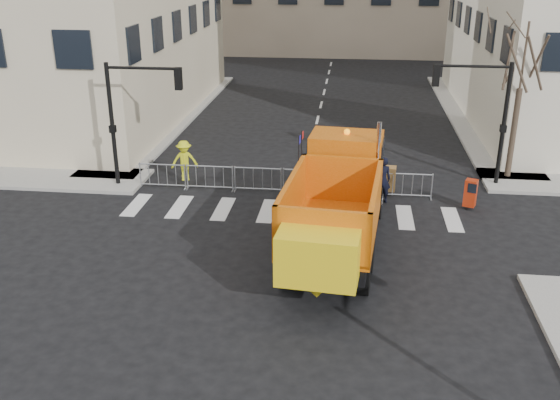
# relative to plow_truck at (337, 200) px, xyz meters

# --- Properties ---
(ground) EXTENTS (120.00, 120.00, 0.00)m
(ground) POSITION_rel_plow_truck_xyz_m (-1.71, -2.27, -1.89)
(ground) COLOR black
(ground) RESTS_ON ground
(sidewalk_back) EXTENTS (64.00, 5.00, 0.15)m
(sidewalk_back) POSITION_rel_plow_truck_xyz_m (-1.71, 6.23, -1.81)
(sidewalk_back) COLOR gray
(sidewalk_back) RESTS_ON ground
(traffic_light_left) EXTENTS (0.18, 0.18, 5.40)m
(traffic_light_left) POSITION_rel_plow_truck_xyz_m (-9.71, 5.23, 0.81)
(traffic_light_left) COLOR black
(traffic_light_left) RESTS_ON ground
(traffic_light_right) EXTENTS (0.18, 0.18, 5.40)m
(traffic_light_right) POSITION_rel_plow_truck_xyz_m (6.79, 7.23, 0.81)
(traffic_light_right) COLOR black
(traffic_light_right) RESTS_ON ground
(crowd_barriers) EXTENTS (12.60, 0.60, 1.10)m
(crowd_barriers) POSITION_rel_plow_truck_xyz_m (-2.46, 5.33, -1.34)
(crowd_barriers) COLOR #9EA0A5
(crowd_barriers) RESTS_ON ground
(street_tree) EXTENTS (3.00, 3.00, 7.50)m
(street_tree) POSITION_rel_plow_truck_xyz_m (7.49, 8.23, 1.86)
(street_tree) COLOR #382B21
(street_tree) RESTS_ON ground
(plow_truck) EXTENTS (4.07, 11.16, 4.25)m
(plow_truck) POSITION_rel_plow_truck_xyz_m (0.00, 0.00, 0.00)
(plow_truck) COLOR black
(plow_truck) RESTS_ON ground
(cop_a) EXTENTS (0.77, 0.55, 1.96)m
(cop_a) POSITION_rel_plow_truck_xyz_m (1.70, 4.73, -0.91)
(cop_a) COLOR black
(cop_a) RESTS_ON ground
(cop_b) EXTENTS (0.82, 0.64, 1.69)m
(cop_b) POSITION_rel_plow_truck_xyz_m (1.12, 4.73, -1.04)
(cop_b) COLOR black
(cop_b) RESTS_ON ground
(cop_c) EXTENTS (0.74, 1.17, 1.86)m
(cop_c) POSITION_rel_plow_truck_xyz_m (1.19, 4.73, -0.96)
(cop_c) COLOR black
(cop_c) RESTS_ON ground
(worker) EXTENTS (1.31, 0.96, 1.81)m
(worker) POSITION_rel_plow_truck_xyz_m (-6.87, 5.96, -0.83)
(worker) COLOR yellow
(worker) RESTS_ON sidewalk_back
(newspaper_box) EXTENTS (0.57, 0.54, 1.10)m
(newspaper_box) POSITION_rel_plow_truck_xyz_m (5.18, 4.35, -1.19)
(newspaper_box) COLOR #A9270D
(newspaper_box) RESTS_ON sidewalk_back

